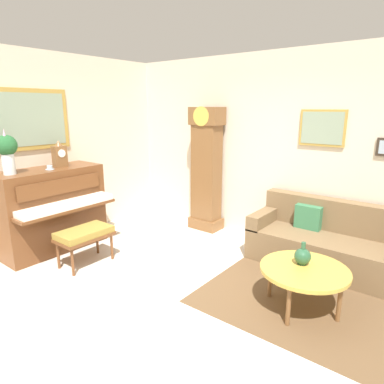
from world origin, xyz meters
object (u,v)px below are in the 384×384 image
at_px(couch, 327,243).
at_px(teacup, 50,168).
at_px(grandfather_clock, 206,173).
at_px(mantel_clock, 60,155).
at_px(coffee_table, 304,271).
at_px(green_jug, 303,256).
at_px(piano, 52,209).
at_px(flower_vase, 7,150).
at_px(piano_bench, 84,235).

xyz_separation_m(couch, teacup, (-3.21, -1.90, 0.90)).
distance_m(grandfather_clock, mantel_clock, 2.27).
xyz_separation_m(coffee_table, green_jug, (-0.05, 0.07, 0.12)).
bearing_deg(coffee_table, teacup, -167.36).
relative_size(piano, flower_vase, 2.48).
distance_m(coffee_table, green_jug, 0.15).
bearing_deg(grandfather_clock, coffee_table, -31.37).
bearing_deg(piano_bench, flower_vase, -147.96).
xyz_separation_m(couch, green_jug, (0.07, -1.08, 0.23)).
bearing_deg(couch, green_jug, -86.38).
bearing_deg(coffee_table, green_jug, 127.00).
height_order(piano_bench, mantel_clock, mantel_clock).
distance_m(piano_bench, couch, 3.15).
bearing_deg(piano_bench, grandfather_clock, 78.01).
bearing_deg(grandfather_clock, green_jug, -30.59).
bearing_deg(coffee_table, grandfather_clock, 148.63).
height_order(piano_bench, coffee_table, piano_bench).
xyz_separation_m(couch, flower_vase, (-3.29, -2.40, 1.19)).
relative_size(piano_bench, green_jug, 2.92).
distance_m(mantel_clock, teacup, 0.27).
bearing_deg(grandfather_clock, piano, -120.71).
height_order(piano_bench, green_jug, green_jug).
relative_size(piano, grandfather_clock, 0.71).
height_order(piano_bench, grandfather_clock, grandfather_clock).
height_order(teacup, green_jug, teacup).
xyz_separation_m(coffee_table, mantel_clock, (-3.41, -0.54, 0.94)).
bearing_deg(mantel_clock, couch, 27.26).
bearing_deg(flower_vase, couch, 36.13).
bearing_deg(coffee_table, piano_bench, -163.94).
bearing_deg(teacup, mantel_clock, 109.85).
bearing_deg(couch, coffee_table, -83.90).
height_order(piano, green_jug, piano).
bearing_deg(piano, grandfather_clock, 59.29).
bearing_deg(mantel_clock, teacup, -70.15).
distance_m(piano, coffee_table, 3.49).
height_order(piano, piano_bench, piano).
xyz_separation_m(mantel_clock, flower_vase, (-0.00, -0.71, 0.14)).
bearing_deg(green_jug, flower_vase, -158.54).
bearing_deg(piano_bench, mantel_clock, 164.57).
xyz_separation_m(piano, coffee_table, (3.41, 0.74, -0.18)).
height_order(coffee_table, teacup, teacup).
relative_size(piano_bench, mantel_clock, 1.84).
relative_size(coffee_table, flower_vase, 1.52).
relative_size(grandfather_clock, couch, 1.07).
bearing_deg(grandfather_clock, teacup, -118.97).
bearing_deg(mantel_clock, green_jug, 10.35).
bearing_deg(mantel_clock, coffee_table, 9.00).
bearing_deg(couch, flower_vase, -143.87).
bearing_deg(piano, mantel_clock, 89.44).
xyz_separation_m(piano_bench, flower_vase, (-0.78, -0.49, 1.09)).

